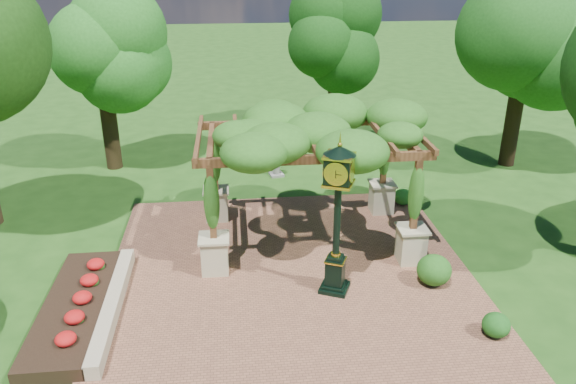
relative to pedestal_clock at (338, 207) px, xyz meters
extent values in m
plane|color=#1E4714|center=(-1.06, -0.85, -2.46)|extent=(120.00, 120.00, 0.00)
cube|color=brown|center=(-1.06, 0.15, -2.44)|extent=(10.00, 12.00, 0.04)
cube|color=#C6B793|center=(-5.66, -0.35, -2.26)|extent=(0.35, 5.00, 0.40)
cube|color=red|center=(-6.56, -0.35, -2.28)|extent=(1.50, 5.00, 0.36)
cube|color=black|center=(0.00, 0.00, -2.36)|extent=(0.95, 0.95, 0.11)
cube|color=black|center=(0.00, 0.00, -1.88)|extent=(0.59, 0.59, 0.81)
cube|color=gold|center=(0.00, 0.00, -1.52)|extent=(0.66, 0.66, 0.04)
cylinder|color=black|center=(0.00, 0.00, -0.35)|extent=(0.24, 0.24, 2.06)
cube|color=black|center=(0.00, 0.00, 0.99)|extent=(0.83, 0.83, 0.63)
cylinder|color=beige|center=(-0.13, -0.29, 0.99)|extent=(0.50, 0.25, 0.54)
cone|color=black|center=(0.00, 0.00, 1.49)|extent=(1.07, 1.07, 0.22)
sphere|color=gold|center=(0.00, 0.00, 1.62)|extent=(0.13, 0.13, 0.13)
cube|color=beige|center=(-3.15, 1.30, -1.91)|extent=(0.73, 0.73, 1.01)
cube|color=brown|center=(-3.15, 1.30, -0.32)|extent=(0.18, 0.18, 2.07)
cube|color=beige|center=(2.45, 1.26, -1.91)|extent=(0.73, 0.73, 1.01)
cube|color=brown|center=(2.45, 1.26, -0.32)|extent=(0.18, 0.18, 2.07)
cube|color=beige|center=(-3.12, 4.66, -1.91)|extent=(0.73, 0.73, 1.01)
cube|color=brown|center=(-3.12, 4.66, -0.32)|extent=(0.18, 0.18, 2.07)
cube|color=beige|center=(2.47, 4.62, -1.91)|extent=(0.73, 0.73, 1.01)
cube|color=brown|center=(2.47, 4.62, -0.32)|extent=(0.18, 0.18, 2.07)
cube|color=brown|center=(-0.35, 1.28, 0.80)|extent=(6.49, 0.20, 0.25)
cube|color=brown|center=(-0.33, 4.64, 0.80)|extent=(6.49, 0.20, 0.25)
ellipsoid|color=#285D1A|center=(-0.34, 2.96, 1.11)|extent=(6.52, 4.07, 1.12)
cube|color=gray|center=(-0.80, 8.39, -2.41)|extent=(0.61, 0.61, 0.10)
cylinder|color=gray|center=(-0.80, 8.39, -1.98)|extent=(0.31, 0.31, 0.86)
cylinder|color=gray|center=(-0.80, 8.39, -1.53)|extent=(0.58, 0.58, 0.05)
ellipsoid|color=#1A5217|center=(3.37, -2.30, -2.13)|extent=(0.70, 0.70, 0.58)
ellipsoid|color=#225919|center=(2.69, 0.01, -2.00)|extent=(1.15, 1.15, 0.83)
ellipsoid|color=#22671E|center=(3.38, 5.08, -2.13)|extent=(0.80, 0.80, 0.57)
cylinder|color=#302312|center=(-7.40, 10.06, -1.00)|extent=(0.63, 0.63, 2.92)
ellipsoid|color=#22621C|center=(-7.40, 10.06, 2.76)|extent=(3.78, 3.78, 4.60)
cylinder|color=#382516|center=(2.37, 13.28, -1.14)|extent=(0.59, 0.59, 2.63)
ellipsoid|color=#123A0E|center=(2.37, 13.28, 2.25)|extent=(3.15, 3.15, 4.15)
cylinder|color=black|center=(8.95, 8.66, -0.92)|extent=(0.63, 0.63, 3.07)
ellipsoid|color=#1B4F16|center=(8.95, 8.66, 3.03)|extent=(4.20, 4.20, 4.85)
camera|label=1|loc=(-2.58, -12.42, 5.87)|focal=35.00mm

